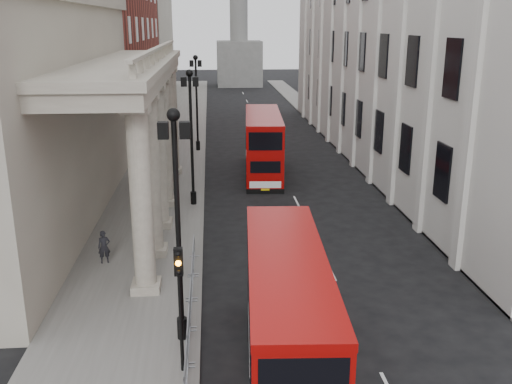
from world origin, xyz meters
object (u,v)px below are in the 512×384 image
pedestrian_a (104,247)px  lamp_post_north (197,96)px  pedestrian_b (147,215)px  bus_near (287,317)px  bus_far (263,143)px  lamp_post_south (177,212)px  pedestrian_c (157,186)px  lamp_post_mid (191,129)px  traffic_light (180,287)px

pedestrian_a → lamp_post_north: bearing=66.7°
pedestrian_b → bus_near: bearing=106.6°
bus_far → lamp_post_north: bearing=124.3°
lamp_post_south → pedestrian_a: (-3.97, 7.12, -4.00)m
bus_near → pedestrian_c: bus_near is taller
pedestrian_b → pedestrian_c: bearing=-96.7°
lamp_post_north → pedestrian_c: (-2.35, -14.62, -3.94)m
lamp_post_mid → lamp_post_north: size_ratio=1.00×
traffic_light → bus_near: size_ratio=0.43×
pedestrian_a → pedestrian_c: size_ratio=0.93×
bus_near → pedestrian_b: 15.20m
lamp_post_mid → bus_near: lamp_post_mid is taller
lamp_post_south → traffic_light: 2.71m
pedestrian_a → pedestrian_c: pedestrian_c is taller
pedestrian_b → traffic_light: bearing=94.5°
traffic_light → pedestrian_c: 19.66m
lamp_post_south → pedestrian_c: 17.97m
lamp_post_north → lamp_post_south: bearing=-90.0°
traffic_light → lamp_post_mid: bearing=90.3°
lamp_post_north → pedestrian_b: size_ratio=4.76×
lamp_post_south → lamp_post_north: (0.00, 32.00, 0.00)m
pedestrian_b → pedestrian_a: bearing=64.1°
bus_near → pedestrian_b: size_ratio=5.72×
bus_near → bus_far: size_ratio=0.93×
lamp_post_mid → pedestrian_a: 10.52m
lamp_post_north → pedestrian_c: 15.33m
pedestrian_b → pedestrian_c: 5.95m
lamp_post_north → bus_far: lamp_post_north is taller
lamp_post_south → pedestrian_a: bearing=119.1°
pedestrian_a → traffic_light: bearing=-80.2°
pedestrian_a → lamp_post_south: bearing=-75.1°
traffic_light → pedestrian_b: traffic_light is taller
lamp_post_mid → bus_far: 9.36m
bus_far → pedestrian_b: 14.23m
lamp_post_mid → pedestrian_a: (-3.97, -8.88, -4.00)m
lamp_post_south → pedestrian_c: bearing=97.7°
traffic_light → pedestrian_c: traffic_light is taller
bus_near → pedestrian_c: 20.79m
lamp_post_south → lamp_post_mid: 16.00m
lamp_post_south → pedestrian_b: lamp_post_south is taller
pedestrian_c → bus_far: bearing=67.5°
pedestrian_b → pedestrian_c: pedestrian_b is taller
bus_far → pedestrian_b: (-7.49, -12.02, -1.41)m
lamp_post_south → bus_near: 5.05m
lamp_post_mid → bus_far: size_ratio=0.77×
lamp_post_mid → bus_near: bearing=-79.5°
lamp_post_mid → bus_near: size_ratio=0.83×
pedestrian_a → bus_near: bearing=-66.8°
lamp_post_south → traffic_light: lamp_post_south is taller
lamp_post_south → bus_near: size_ratio=0.83×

